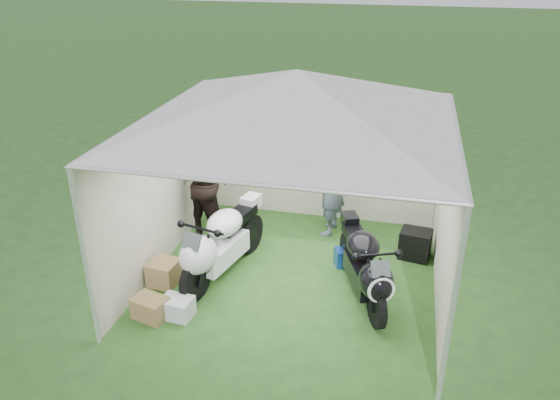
# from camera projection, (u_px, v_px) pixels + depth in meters

# --- Properties ---
(ground) EXTENTS (80.00, 80.00, 0.00)m
(ground) POSITION_uv_depth(u_px,v_px,m) (294.00, 275.00, 8.00)
(ground) COLOR #24461B
(ground) RESTS_ON ground
(canopy_tent) EXTENTS (5.66, 5.66, 3.00)m
(canopy_tent) POSITION_uv_depth(u_px,v_px,m) (297.00, 102.00, 6.93)
(canopy_tent) COLOR silver
(canopy_tent) RESTS_ON ground
(motorcycle_white) EXTENTS (0.78, 2.04, 1.02)m
(motorcycle_white) POSITION_uv_depth(u_px,v_px,m) (219.00, 243.00, 7.72)
(motorcycle_white) COLOR black
(motorcycle_white) RESTS_ON ground
(motorcycle_black) EXTENTS (0.95, 1.84, 0.95)m
(motorcycle_black) POSITION_uv_depth(u_px,v_px,m) (365.00, 266.00, 7.24)
(motorcycle_black) COLOR black
(motorcycle_black) RESTS_ON ground
(paddock_stand) EXTENTS (0.42, 0.34, 0.27)m
(paddock_stand) POSITION_uv_depth(u_px,v_px,m) (347.00, 257.00, 8.19)
(paddock_stand) COLOR blue
(paddock_stand) RESTS_ON ground
(person_dark_jacket) EXTENTS (1.10, 0.98, 1.90)m
(person_dark_jacket) POSITION_uv_depth(u_px,v_px,m) (206.00, 181.00, 8.74)
(person_dark_jacket) COLOR black
(person_dark_jacket) RESTS_ON ground
(person_blue_jacket) EXTENTS (0.47, 0.67, 1.77)m
(person_blue_jacket) POSITION_uv_depth(u_px,v_px,m) (331.00, 184.00, 8.83)
(person_blue_jacket) COLOR slate
(person_blue_jacket) RESTS_ON ground
(equipment_box) EXTENTS (0.51, 0.44, 0.45)m
(equipment_box) POSITION_uv_depth(u_px,v_px,m) (415.00, 244.00, 8.36)
(equipment_box) COLOR black
(equipment_box) RESTS_ON ground
(crate_0) EXTENTS (0.43, 0.35, 0.27)m
(crate_0) POSITION_uv_depth(u_px,v_px,m) (177.00, 307.00, 7.06)
(crate_0) COLOR silver
(crate_0) RESTS_ON ground
(crate_1) EXTENTS (0.43, 0.43, 0.35)m
(crate_1) POSITION_uv_depth(u_px,v_px,m) (164.00, 273.00, 7.73)
(crate_1) COLOR olive
(crate_1) RESTS_ON ground
(crate_2) EXTENTS (0.34, 0.29, 0.23)m
(crate_2) POSITION_uv_depth(u_px,v_px,m) (148.00, 308.00, 7.09)
(crate_2) COLOR silver
(crate_2) RESTS_ON ground
(crate_3) EXTENTS (0.50, 0.41, 0.29)m
(crate_3) POSITION_uv_depth(u_px,v_px,m) (151.00, 308.00, 7.03)
(crate_3) COLOR brown
(crate_3) RESTS_ON ground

